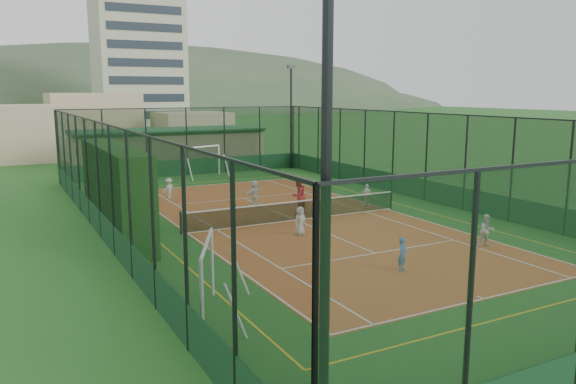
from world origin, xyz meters
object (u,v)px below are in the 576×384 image
coach (298,195)px  floodlight_ne (291,117)px  futsal_goal_near (207,279)px  child_near_right (487,231)px  child_near_left (300,221)px  child_near_mid (402,254)px  apartment_tower (137,42)px  futsal_goal_far (201,162)px  child_far_left (169,188)px  floodlight_sw (325,237)px  child_far_right (367,195)px  child_far_back (254,193)px  clubhouse (168,148)px  white_bench (139,234)px

coach → floodlight_ne: bearing=-143.5°
floodlight_ne → coach: floodlight_ne is taller
futsal_goal_near → child_near_right: futsal_goal_near is taller
floodlight_ne → child_near_left: floodlight_ne is taller
floodlight_ne → child_near_mid: floodlight_ne is taller
apartment_tower → child_near_right: (-7.46, -89.75, -14.32)m
futsal_goal_near → coach: 13.54m
floodlight_ne → child_near_mid: size_ratio=6.87×
futsal_goal_far → child_far_left: size_ratio=2.78×
floodlight_sw → apartment_tower: apartment_tower is taller
child_near_left → child_near_right: child_near_right is taller
child_far_right → child_far_back: child_far_back is taller
clubhouse → child_near_mid: 30.61m
white_bench → child_near_right: 14.16m
clubhouse → child_near_mid: (-0.46, -30.59, -0.96)m
floodlight_ne → white_bench: bearing=-133.3°
clubhouse → futsal_goal_near: 32.10m
futsal_goal_far → child_far_back: size_ratio=2.42×
child_near_right → clubhouse: bearing=113.6°
floodlight_sw → apartment_tower: size_ratio=0.28×
futsal_goal_near → child_far_left: bearing=12.4°
white_bench → child_near_mid: child_near_mid is taller
clubhouse → child_near_right: 30.10m
child_far_back → coach: coach is taller
apartment_tower → child_far_right: apartment_tower is taller
floodlight_sw → floodlight_ne: 37.39m
clubhouse → apartment_tower: apartment_tower is taller
futsal_goal_near → coach: bearing=-14.7°
child_near_right → coach: (-3.71, 9.04, 0.28)m
clubhouse → futsal_goal_far: size_ratio=4.45×
floodlight_ne → child_near_left: bearing=-117.1°
floodlight_ne → coach: (-7.77, -15.30, -3.16)m
clubhouse → coach: (0.83, -20.70, -0.61)m
floodlight_ne → child_far_left: (-12.53, -8.29, -3.50)m
child_far_back → floodlight_sw: bearing=39.2°
white_bench → child_far_left: (3.87, 9.11, 0.18)m
child_near_left → child_far_left: child_near_left is taller
apartment_tower → futsal_goal_near: 94.30m
floodlight_sw → white_bench: 16.25m
child_near_mid → child_far_left: (-3.47, 16.91, 0.01)m
floodlight_sw → child_far_back: bearing=68.3°
white_bench → child_near_left: (6.57, -1.82, 0.20)m
clubhouse → futsal_goal_far: 6.43m
white_bench → child_far_right: child_far_right is taller
futsal_goal_far → coach: size_ratio=1.79×
futsal_goal_near → floodlight_ne: bearing=-7.6°
futsal_goal_far → child_far_right: (4.46, -14.41, -0.49)m
child_near_mid → child_near_right: (5.00, 0.85, 0.07)m
apartment_tower → child_far_right: (-6.93, -80.80, -14.38)m
child_near_mid → child_near_right: child_near_right is taller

